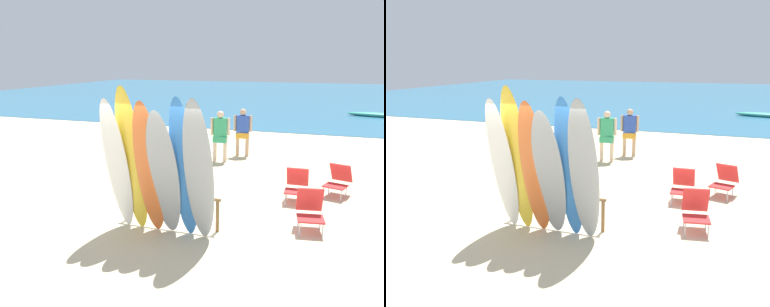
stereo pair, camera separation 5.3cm
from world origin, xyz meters
TOP-DOWN VIEW (x-y plane):
  - ground at (0.00, 14.00)m, footprint 60.00×60.00m
  - ocean_water at (0.00, 31.45)m, footprint 60.00×40.00m
  - surfboard_rack at (0.00, 0.00)m, footprint 2.05×0.07m
  - surfboard_white_0 at (-0.82, -0.61)m, footprint 0.51×0.79m
  - surfboard_yellow_1 at (-0.53, -0.57)m, footprint 0.57×0.70m
  - surfboard_orange_2 at (-0.15, -0.64)m, footprint 0.54×0.81m
  - surfboard_grey_3 at (0.13, -0.63)m, footprint 0.57×0.83m
  - surfboard_blue_4 at (0.50, -0.59)m, footprint 0.51×0.73m
  - surfboard_grey_5 at (0.82, -0.71)m, footprint 0.55×0.91m
  - beachgoer_by_water at (-0.52, 5.41)m, footprint 0.61×0.29m
  - beachgoer_photographing at (-1.33, 4.60)m, footprint 0.62×0.27m
  - beachgoer_strolling at (-0.01, 6.41)m, footprint 0.61×0.27m
  - beach_chair_red at (3.12, 3.05)m, footprint 0.71×0.87m
  - beach_chair_blue at (2.62, 0.70)m, footprint 0.60×0.74m
  - beach_chair_striped at (2.21, 2.30)m, footprint 0.51×0.74m
  - distant_boat at (5.23, 18.37)m, footprint 3.59×1.43m

SIDE VIEW (x-z plane):
  - ground at x=0.00m, z-range 0.00..0.00m
  - ocean_water at x=0.00m, z-range 0.00..0.02m
  - distant_boat at x=5.23m, z-range -0.01..0.27m
  - beach_chair_red at x=3.12m, z-range 0.03..0.81m
  - beach_chair_striped at x=2.21m, z-range 0.02..0.82m
  - beach_chair_blue at x=2.62m, z-range 0.02..0.85m
  - surfboard_rack at x=0.00m, z-range 0.17..0.84m
  - beachgoer_strolling at x=-0.01m, z-range 0.12..1.75m
  - beachgoer_photographing at x=-1.33m, z-range 0.13..1.77m
  - beachgoer_by_water at x=-0.52m, z-range 0.13..1.78m
  - surfboard_grey_3 at x=0.13m, z-range 0.00..2.45m
  - surfboard_orange_2 at x=-0.15m, z-range 0.00..2.60m
  - surfboard_white_0 at x=-0.82m, z-range 0.00..2.62m
  - surfboard_blue_4 at x=0.50m, z-range 0.00..2.68m
  - surfboard_grey_5 at x=0.82m, z-range 0.00..2.68m
  - surfboard_yellow_1 at x=-0.53m, z-range 0.00..2.83m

